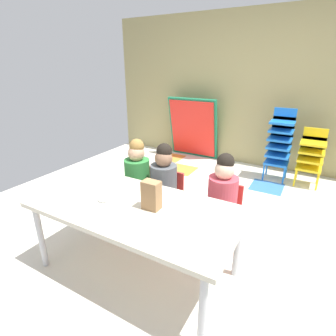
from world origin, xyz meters
TOP-DOWN VIEW (x-y plane):
  - ground_plane at (-0.01, 0.00)m, footprint 5.27×4.46m
  - back_wall at (0.00, 2.23)m, footprint 5.27×0.10m
  - craft_table at (-0.17, -0.87)m, footprint 1.60×0.82m
  - seated_child_near_camera at (-0.61, -0.23)m, footprint 0.32×0.31m
  - seated_child_middle_seat at (-0.29, -0.23)m, footprint 0.32×0.31m
  - seated_child_far_right at (0.31, -0.23)m, footprint 0.33×0.33m
  - kid_chair_blue_stack at (0.49, 1.74)m, footprint 0.32×0.30m
  - kid_chair_yellow_stack at (0.91, 1.74)m, footprint 0.32×0.30m
  - folded_activity_table at (-1.03, 2.03)m, footprint 0.90×0.29m
  - paper_bag_brown at (-0.04, -0.85)m, footprint 0.13×0.09m
  - paper_plate_near_edge at (-0.42, -0.94)m, footprint 0.18×0.18m
  - donut_powdered_on_plate at (-0.42, -0.94)m, footprint 0.11×0.11m

SIDE VIEW (x-z plane):
  - ground_plane at x=-0.01m, z-range -0.02..0.00m
  - kid_chair_yellow_stack at x=0.91m, z-range 0.06..0.86m
  - folded_activity_table at x=-1.03m, z-range -0.01..1.08m
  - seated_child_near_camera at x=-0.61m, z-range 0.10..1.01m
  - seated_child_middle_seat at x=-0.29m, z-range 0.10..1.01m
  - seated_child_far_right at x=0.31m, z-range 0.10..1.01m
  - craft_table at x=-0.17m, z-range 0.25..0.87m
  - kid_chair_blue_stack at x=0.49m, z-range 0.06..1.10m
  - paper_plate_near_edge at x=-0.42m, z-range 0.61..0.62m
  - donut_powdered_on_plate at x=-0.42m, z-range 0.62..0.65m
  - paper_bag_brown at x=-0.04m, z-range 0.61..0.83m
  - back_wall at x=0.00m, z-range 0.00..2.41m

